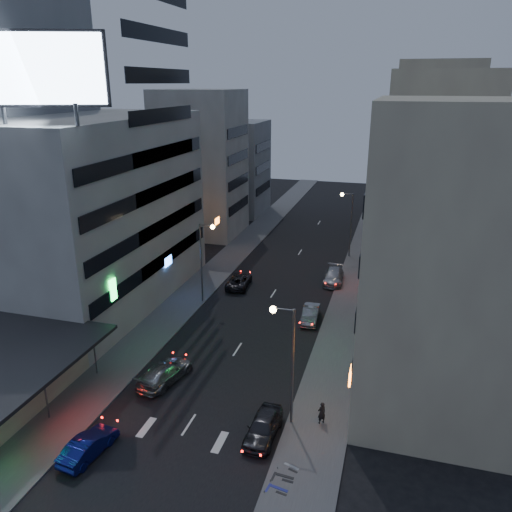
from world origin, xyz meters
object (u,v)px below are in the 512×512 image
at_px(scooter_black_b, 295,470).
at_px(scooter_silver_b, 300,462).
at_px(road_car_blue, 88,446).
at_px(parked_car_right_near, 263,427).
at_px(parked_car_right_mid, 311,314).
at_px(scooter_blue, 289,483).
at_px(road_car_silver, 165,372).
at_px(parked_car_right_far, 334,276).
at_px(parked_car_left, 239,281).
at_px(person, 322,413).

relative_size(scooter_black_b, scooter_silver_b, 1.10).
xyz_separation_m(road_car_blue, scooter_silver_b, (12.21, 2.25, -0.05)).
xyz_separation_m(parked_car_right_near, road_car_blue, (-9.44, -4.43, -0.07)).
bearing_deg(parked_car_right_mid, scooter_blue, -85.96).
relative_size(parked_car_right_mid, scooter_black_b, 2.30).
bearing_deg(road_car_silver, parked_car_right_far, -100.75).
bearing_deg(road_car_silver, scooter_black_b, 160.13).
distance_m(parked_car_left, scooter_silver_b, 27.41).
bearing_deg(parked_car_right_far, parked_car_right_mid, -97.88).
bearing_deg(parked_car_right_far, parked_car_left, -161.07).
xyz_separation_m(parked_car_right_near, scooter_silver_b, (2.77, -2.18, -0.12)).
relative_size(person, scooter_black_b, 0.87).
xyz_separation_m(parked_car_right_near, road_car_silver, (-8.56, 3.88, 0.00)).
distance_m(road_car_silver, scooter_black_b, 13.09).
bearing_deg(parked_car_left, parked_car_right_mid, 140.90).
bearing_deg(road_car_blue, parked_car_left, -83.62).
distance_m(parked_car_left, road_car_silver, 18.72).
distance_m(parked_car_left, parked_car_right_far, 10.43).
bearing_deg(scooter_silver_b, parked_car_right_mid, 25.69).
relative_size(parked_car_left, scooter_blue, 2.80).
xyz_separation_m(road_car_blue, scooter_blue, (11.96, 0.52, -0.02)).
height_order(parked_car_right_far, road_car_blue, parked_car_right_far).
distance_m(parked_car_right_far, road_car_blue, 32.63).
bearing_deg(person, scooter_black_b, 43.58).
bearing_deg(road_car_silver, parked_car_right_mid, -112.26).
xyz_separation_m(parked_car_right_mid, parked_car_right_far, (0.76, 9.96, 0.06)).
xyz_separation_m(person, scooter_blue, (-0.75, -6.08, -0.25)).
bearing_deg(parked_car_right_mid, road_car_blue, -117.12).
distance_m(road_car_blue, road_car_silver, 8.36).
distance_m(parked_car_right_mid, scooter_black_b, 19.73).
distance_m(parked_car_right_far, scooter_black_b, 29.57).
relative_size(parked_car_right_far, scooter_blue, 2.92).
height_order(parked_car_right_far, road_car_silver, road_car_silver).
distance_m(road_car_blue, scooter_blue, 11.97).
bearing_deg(parked_car_right_near, scooter_silver_b, -36.78).
relative_size(parked_car_right_mid, parked_car_left, 0.85).
bearing_deg(scooter_blue, scooter_silver_b, 1.76).
bearing_deg(parked_car_right_near, parked_car_left, 112.98).
relative_size(parked_car_right_near, parked_car_right_mid, 1.06).
bearing_deg(road_car_blue, scooter_silver_b, -162.15).
distance_m(parked_car_left, road_car_blue, 27.03).
distance_m(road_car_silver, person, 11.96).
xyz_separation_m(parked_car_right_mid, parked_car_left, (-8.88, 5.97, -0.00)).
relative_size(parked_car_right_far, person, 3.24).
xyz_separation_m(road_car_silver, scooter_blue, (11.08, -7.79, -0.10)).
distance_m(person, scooter_silver_b, 4.39).
height_order(parked_car_right_near, scooter_silver_b, parked_car_right_near).
relative_size(parked_car_right_far, scooter_silver_b, 3.10).
height_order(road_car_silver, person, person).
bearing_deg(parked_car_right_far, scooter_blue, -90.11).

